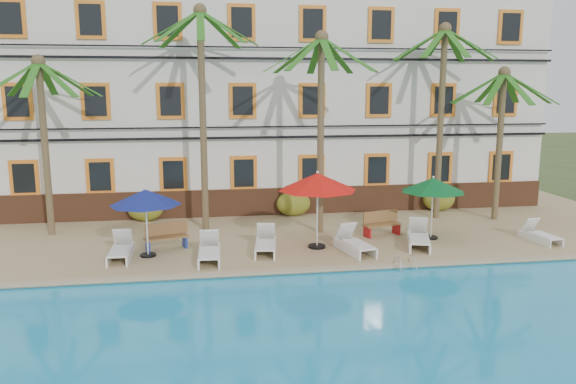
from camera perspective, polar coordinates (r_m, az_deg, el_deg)
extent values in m
plane|color=#384C23|center=(18.39, 2.00, -7.83)|extent=(100.00, 100.00, 0.00)
cube|color=tan|center=(23.09, -0.34, -3.66)|extent=(30.00, 12.00, 0.25)
cube|color=#1B98D1|center=(12.09, 8.59, -17.69)|extent=(26.00, 12.00, 0.20)
cube|color=tan|center=(17.47, 2.57, -7.87)|extent=(30.00, 0.35, 0.06)
cube|color=silver|center=(27.34, -1.94, 9.41)|extent=(25.00, 6.00, 10.00)
cube|color=brown|center=(24.80, -1.01, -0.95)|extent=(25.00, 0.12, 1.20)
cube|color=orange|center=(25.39, -25.21, 1.29)|extent=(1.15, 0.10, 1.50)
cube|color=black|center=(25.34, -25.24, 1.27)|extent=(0.85, 0.04, 1.20)
cube|color=orange|center=(24.71, -18.53, 1.52)|extent=(1.15, 0.10, 1.50)
cube|color=black|center=(24.66, -18.55, 1.50)|extent=(0.85, 0.04, 1.20)
cube|color=orange|center=(24.39, -11.56, 1.74)|extent=(1.15, 0.10, 1.50)
cube|color=black|center=(24.34, -11.57, 1.72)|extent=(0.85, 0.04, 1.20)
cube|color=orange|center=(24.43, -4.52, 1.94)|extent=(1.15, 0.10, 1.50)
cube|color=black|center=(24.38, -4.51, 1.92)|extent=(0.85, 0.04, 1.20)
cube|color=orange|center=(24.83, 2.41, 2.10)|extent=(1.15, 0.10, 1.50)
cube|color=black|center=(24.78, 2.43, 2.09)|extent=(0.85, 0.04, 1.20)
cube|color=orange|center=(25.59, 9.01, 2.23)|extent=(1.15, 0.10, 1.50)
cube|color=black|center=(25.54, 9.05, 2.22)|extent=(0.85, 0.04, 1.20)
cube|color=orange|center=(26.66, 15.17, 2.33)|extent=(1.15, 0.10, 1.50)
cube|color=black|center=(26.61, 15.21, 2.31)|extent=(0.85, 0.04, 1.20)
cube|color=orange|center=(28.01, 20.79, 2.39)|extent=(1.15, 0.10, 1.50)
cube|color=black|center=(27.97, 20.84, 2.37)|extent=(0.85, 0.04, 1.20)
cube|color=orange|center=(25.13, -25.77, 8.28)|extent=(1.15, 0.10, 1.50)
cube|color=black|center=(25.08, -25.80, 8.27)|extent=(0.85, 0.04, 1.20)
cube|color=orange|center=(24.45, -18.96, 8.71)|extent=(1.15, 0.10, 1.50)
cube|color=black|center=(24.40, -18.98, 8.71)|extent=(0.85, 0.04, 1.20)
cube|color=orange|center=(24.12, -11.84, 9.04)|extent=(1.15, 0.10, 1.50)
cube|color=black|center=(24.07, -11.84, 9.03)|extent=(0.85, 0.04, 1.20)
cube|color=orange|center=(24.16, -4.62, 9.23)|extent=(1.15, 0.10, 1.50)
cube|color=black|center=(24.11, -4.61, 9.22)|extent=(0.85, 0.04, 1.20)
cube|color=orange|center=(24.57, 2.46, 9.27)|extent=(1.15, 0.10, 1.50)
cube|color=black|center=(24.52, 2.49, 9.27)|extent=(0.85, 0.04, 1.20)
cube|color=orange|center=(25.33, 9.22, 9.19)|extent=(1.15, 0.10, 1.50)
cube|color=black|center=(25.28, 9.25, 9.18)|extent=(0.85, 0.04, 1.20)
cube|color=orange|center=(26.41, 15.50, 8.99)|extent=(1.15, 0.10, 1.50)
cube|color=black|center=(26.37, 15.54, 8.99)|extent=(0.85, 0.04, 1.20)
cube|color=orange|center=(27.78, 21.21, 8.73)|extent=(1.15, 0.10, 1.50)
cube|color=black|center=(27.73, 21.26, 8.72)|extent=(0.85, 0.04, 1.20)
cube|color=orange|center=(25.26, -26.37, 15.53)|extent=(1.15, 0.10, 1.50)
cube|color=black|center=(25.22, -26.41, 15.54)|extent=(0.85, 0.04, 1.20)
cube|color=orange|center=(24.58, -19.42, 16.18)|extent=(1.15, 0.10, 1.50)
cube|color=black|center=(24.53, -19.44, 16.19)|extent=(0.85, 0.04, 1.20)
cube|color=orange|center=(24.25, -12.13, 16.61)|extent=(1.15, 0.10, 1.50)
cube|color=black|center=(24.20, -12.14, 16.62)|extent=(0.85, 0.04, 1.20)
cube|color=orange|center=(24.30, -4.74, 16.79)|extent=(1.15, 0.10, 1.50)
cube|color=black|center=(24.25, -4.73, 16.80)|extent=(0.85, 0.04, 1.20)
cube|color=orange|center=(24.70, 2.52, 16.71)|extent=(1.15, 0.10, 1.50)
cube|color=black|center=(24.65, 2.55, 16.72)|extent=(0.85, 0.04, 1.20)
cube|color=orange|center=(25.46, 9.44, 16.40)|extent=(1.15, 0.10, 1.50)
cube|color=black|center=(25.41, 9.48, 16.41)|extent=(0.85, 0.04, 1.20)
cube|color=orange|center=(26.54, 15.85, 15.91)|extent=(1.15, 0.10, 1.50)
cube|color=black|center=(26.49, 15.89, 15.92)|extent=(0.85, 0.04, 1.20)
cube|color=orange|center=(27.90, 21.66, 15.30)|extent=(1.15, 0.10, 1.50)
cube|color=black|center=(27.85, 21.72, 15.30)|extent=(0.85, 0.04, 1.20)
cube|color=black|center=(24.25, -0.99, 5.60)|extent=(25.00, 0.08, 0.10)
cube|color=black|center=(24.22, -0.99, 6.66)|extent=(25.00, 0.08, 0.06)
cube|color=black|center=(24.19, -1.01, 13.41)|extent=(25.00, 0.08, 0.10)
cube|color=black|center=(24.22, -1.02, 14.47)|extent=(25.00, 0.08, 0.06)
cylinder|color=brown|center=(22.89, -23.43, 3.92)|extent=(0.26, 0.26, 6.49)
sphere|color=brown|center=(22.80, -24.03, 12.03)|extent=(0.50, 0.50, 0.50)
cube|color=#216117|center=(23.82, -23.25, 10.47)|extent=(0.28, 2.18, 1.28)
cube|color=#216117|center=(23.72, -25.25, 10.33)|extent=(1.74, 1.74, 1.28)
cube|color=#216117|center=(23.07, -26.54, 10.24)|extent=(2.18, 0.28, 1.28)
cube|color=#216117|center=(22.25, -26.35, 10.29)|extent=(1.74, 1.74, 1.28)
cube|color=#216117|center=(21.73, -24.64, 10.44)|extent=(0.28, 2.18, 1.28)
cube|color=#216117|center=(21.85, -22.46, 10.59)|extent=(1.74, 1.74, 1.28)
cube|color=#216117|center=(22.53, -21.22, 10.65)|extent=(2.18, 0.28, 1.28)
cube|color=#216117|center=(23.34, -21.59, 10.60)|extent=(1.74, 1.74, 1.28)
cylinder|color=brown|center=(21.94, -8.63, 6.88)|extent=(0.26, 0.26, 8.37)
sphere|color=brown|center=(22.08, -8.94, 17.79)|extent=(0.50, 0.50, 0.50)
cube|color=#216117|center=(23.08, -8.90, 15.90)|extent=(0.28, 2.18, 1.28)
cube|color=#216117|center=(22.78, -10.90, 15.91)|extent=(1.74, 1.74, 1.28)
cube|color=#216117|center=(22.03, -11.82, 16.07)|extent=(2.18, 0.28, 1.28)
cube|color=#216117|center=(21.26, -11.03, 16.30)|extent=(1.74, 1.74, 1.28)
cube|color=#216117|center=(20.93, -8.88, 16.46)|extent=(0.28, 2.18, 1.28)
cube|color=#216117|center=(21.26, -6.74, 16.42)|extent=(1.74, 1.74, 1.28)
cube|color=#216117|center=(22.04, -5.97, 16.23)|extent=(2.18, 0.28, 1.28)
cube|color=#216117|center=(22.78, -6.90, 16.02)|extent=(1.74, 1.74, 1.28)
cylinder|color=brown|center=(21.36, 3.33, 5.54)|extent=(0.26, 0.26, 7.37)
sphere|color=brown|center=(21.36, 3.44, 15.44)|extent=(0.50, 0.50, 0.50)
cube|color=#216117|center=(22.37, 2.82, 13.61)|extent=(0.28, 2.18, 1.28)
cube|color=#216117|center=(21.92, 0.98, 13.69)|extent=(1.74, 1.74, 1.28)
cube|color=#216117|center=(21.11, 0.47, 13.81)|extent=(2.18, 0.28, 1.28)
cube|color=#216117|center=(20.42, 1.73, 13.91)|extent=(1.74, 1.74, 1.28)
cube|color=#216117|center=(20.26, 4.09, 13.92)|extent=(0.28, 2.18, 1.28)
cube|color=#216117|center=(20.75, 6.00, 13.81)|extent=(1.74, 1.74, 1.28)
cube|color=#216117|center=(21.57, 6.31, 13.68)|extent=(2.18, 0.28, 1.28)
cube|color=#216117|center=(22.23, 4.97, 13.60)|extent=(1.74, 1.74, 1.28)
cylinder|color=brown|center=(24.61, 15.22, 6.50)|extent=(0.26, 0.26, 7.93)
sphere|color=brown|center=(24.67, 15.69, 15.71)|extent=(0.50, 0.50, 0.50)
cube|color=#216117|center=(25.61, 14.59, 14.15)|extent=(0.28, 2.18, 1.28)
cube|color=#216117|center=(25.03, 13.23, 14.30)|extent=(1.74, 1.74, 1.28)
cube|color=#216117|center=(24.20, 13.21, 14.43)|extent=(2.18, 0.28, 1.28)
cube|color=#216117|center=(23.62, 14.65, 14.47)|extent=(1.74, 1.74, 1.28)
cube|color=#216117|center=(23.64, 16.72, 14.37)|extent=(0.28, 2.18, 1.28)
cube|color=#216117|center=(24.26, 18.07, 14.19)|extent=(1.74, 1.74, 1.28)
cube|color=#216117|center=(25.08, 17.93, 14.06)|extent=(2.18, 0.28, 1.28)
cube|color=#216117|center=(25.63, 16.49, 14.05)|extent=(1.74, 1.74, 1.28)
cylinder|color=brown|center=(25.17, 20.66, 4.25)|extent=(0.26, 0.26, 6.16)
sphere|color=brown|center=(25.05, 21.13, 11.27)|extent=(0.50, 0.50, 0.50)
cube|color=#216117|center=(25.99, 19.84, 9.91)|extent=(0.28, 2.18, 1.28)
cube|color=#216117|center=(25.36, 18.64, 9.98)|extent=(1.74, 1.74, 1.28)
cube|color=#216117|center=(24.53, 18.81, 9.97)|extent=(2.18, 0.28, 1.28)
cube|color=#216117|center=(24.01, 20.34, 9.87)|extent=(1.74, 1.74, 1.28)
cube|color=#216117|center=(24.11, 22.31, 9.74)|extent=(0.28, 2.18, 1.28)
cube|color=#216117|center=(24.78, 23.47, 9.66)|extent=(1.74, 1.74, 1.28)
cube|color=#216117|center=(25.60, 23.16, 9.69)|extent=(2.18, 0.28, 1.28)
cube|color=#216117|center=(26.09, 21.67, 9.79)|extent=(1.74, 1.74, 1.28)
ellipsoid|color=#275418|center=(24.37, -14.28, -1.61)|extent=(1.50, 0.90, 1.10)
ellipsoid|color=#275418|center=(24.58, 0.56, -1.18)|extent=(1.50, 0.90, 1.10)
ellipsoid|color=#275418|center=(26.51, 15.09, -0.67)|extent=(1.50, 0.90, 1.10)
cylinder|color=black|center=(19.44, -14.01, -6.23)|extent=(0.53, 0.53, 0.08)
cylinder|color=silver|center=(19.16, -14.16, -3.12)|extent=(0.06, 0.06, 2.25)
cone|color=navy|center=(18.97, -14.28, -0.50)|extent=(2.34, 2.34, 0.52)
sphere|color=silver|center=(18.92, -14.31, 0.33)|extent=(0.10, 0.10, 0.10)
cylinder|color=black|center=(19.88, 2.96, -5.53)|extent=(0.61, 0.61, 0.09)
cylinder|color=silver|center=(19.57, 2.99, -1.95)|extent=(0.06, 0.06, 2.63)
cone|color=red|center=(19.37, 3.02, 1.06)|extent=(2.74, 2.74, 0.60)
sphere|color=silver|center=(19.32, 3.03, 2.03)|extent=(0.10, 0.10, 0.10)
cylinder|color=black|center=(21.68, 14.28, -4.50)|extent=(0.53, 0.53, 0.08)
cylinder|color=silver|center=(21.43, 14.42, -1.66)|extent=(0.06, 0.06, 2.27)
cone|color=#085522|center=(21.26, 14.53, 0.71)|extent=(2.37, 2.37, 0.52)
sphere|color=silver|center=(21.22, 14.56, 1.47)|extent=(0.10, 0.10, 0.10)
cube|color=white|center=(19.08, -16.76, -5.79)|extent=(0.62, 1.33, 0.06)
cube|color=white|center=(19.90, -16.43, -4.40)|extent=(0.61, 0.49, 0.66)
cube|color=white|center=(19.42, -17.53, -6.08)|extent=(0.07, 1.89, 0.31)
cube|color=white|center=(19.33, -15.73, -6.06)|extent=(0.07, 1.89, 0.31)
cube|color=white|center=(18.22, -8.03, -6.17)|extent=(0.68, 1.39, 0.06)
cube|color=white|center=(19.07, -7.99, -4.65)|extent=(0.65, 0.53, 0.68)
cube|color=white|center=(18.54, -8.98, -6.48)|extent=(0.14, 1.95, 0.32)
cube|color=white|center=(18.52, -7.01, -6.44)|extent=(0.14, 1.95, 0.32)
cube|color=white|center=(18.98, -2.32, -5.40)|extent=(0.82, 1.44, 0.06)
cube|color=white|center=(19.82, -2.25, -3.98)|extent=(0.69, 0.59, 0.68)
cube|color=white|center=(19.29, -3.23, -5.69)|extent=(0.34, 1.92, 0.31)
cube|color=white|center=(19.27, -1.36, -5.69)|extent=(0.34, 1.92, 0.31)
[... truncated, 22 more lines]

